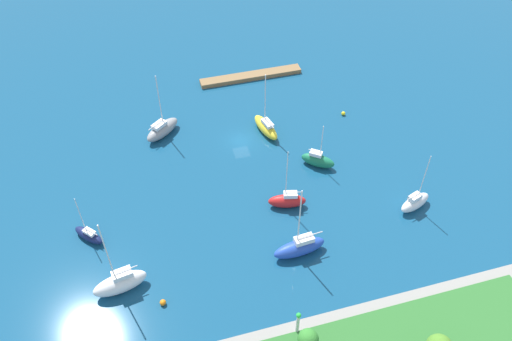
{
  "coord_description": "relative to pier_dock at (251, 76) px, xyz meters",
  "views": [
    {
      "loc": [
        14.31,
        59.16,
        52.93
      ],
      "look_at": [
        0.0,
        8.58,
        1.5
      ],
      "focal_mm": 36.06,
      "sensor_mm": 36.0,
      "label": 1
    }
  ],
  "objects": [
    {
      "name": "sailboat_gray_by_breakwater",
      "position": [
        17.63,
        11.51,
        0.77
      ],
      "size": [
        6.48,
        5.8,
        10.89
      ],
      "rotation": [
        0.0,
        0.0,
        3.81
      ],
      "color": "gray",
      "rests_on": "water"
    },
    {
      "name": "mooring_buoy_orange",
      "position": [
        22.11,
        41.81,
        -0.02
      ],
      "size": [
        0.73,
        0.73,
        0.73
      ],
      "primitive_type": "sphere",
      "color": "orange",
      "rests_on": "water"
    },
    {
      "name": "harbor_beacon",
      "position": [
        8.5,
        49.83,
        2.8
      ],
      "size": [
        0.56,
        0.56,
        3.73
      ],
      "color": "silver",
      "rests_on": "breakwater"
    },
    {
      "name": "mooring_buoy_yellow",
      "position": [
        -11.84,
        14.6,
        -0.05
      ],
      "size": [
        0.67,
        0.67,
        0.67
      ],
      "primitive_type": "sphere",
      "color": "yellow",
      "rests_on": "water"
    },
    {
      "name": "sailboat_green_along_channel",
      "position": [
        -3.42,
        24.75,
        0.7
      ],
      "size": [
        5.05,
        4.48,
        7.64
      ],
      "rotation": [
        0.0,
        0.0,
        2.48
      ],
      "color": "#19724C",
      "rests_on": "water"
    },
    {
      "name": "pier_dock",
      "position": [
        0.0,
        0.0,
        0.0
      ],
      "size": [
        18.48,
        2.15,
        0.76
      ],
      "primitive_type": "cube",
      "color": "olive",
      "rests_on": "ground"
    },
    {
      "name": "sailboat_white_center_basin",
      "position": [
        26.52,
        38.46,
        0.99
      ],
      "size": [
        6.68,
        3.24,
        12.1
      ],
      "rotation": [
        0.0,
        0.0,
        0.17
      ],
      "color": "white",
      "rests_on": "water"
    },
    {
      "name": "park_tree_east",
      "position": [
        8.42,
        52.55,
        3.86
      ],
      "size": [
        2.18,
        2.18,
        4.14
      ],
      "color": "brown",
      "rests_on": "shoreline_park"
    },
    {
      "name": "breakwater",
      "position": [
        6.07,
        49.83,
        0.13
      ],
      "size": [
        74.41,
        2.59,
        1.03
      ],
      "primitive_type": "cube",
      "color": "gray",
      "rests_on": "ground"
    },
    {
      "name": "sailboat_navy_lone_south",
      "position": [
        29.84,
        29.65,
        0.41
      ],
      "size": [
        4.18,
        4.38,
        7.49
      ],
      "rotation": [
        0.0,
        0.0,
        5.45
      ],
      "color": "#141E4C",
      "rests_on": "water"
    },
    {
      "name": "water",
      "position": [
        6.07,
        16.22,
        -0.38
      ],
      "size": [
        160.0,
        160.0,
        0.0
      ],
      "primitive_type": "plane",
      "color": "navy",
      "rests_on": "ground"
    },
    {
      "name": "sailboat_red_east_end",
      "position": [
        3.44,
        31.18,
        0.71
      ],
      "size": [
        5.42,
        2.97,
        10.02
      ],
      "rotation": [
        0.0,
        0.0,
        6.04
      ],
      "color": "red",
      "rests_on": "water"
    },
    {
      "name": "sailboat_yellow_near_pier",
      "position": [
        1.77,
        15.33,
        0.7
      ],
      "size": [
        3.28,
        6.73,
        10.62
      ],
      "rotation": [
        0.0,
        0.0,
        4.94
      ],
      "color": "yellow",
      "rests_on": "water"
    },
    {
      "name": "sailboat_white_mid_basin",
      "position": [
        -13.16,
        36.21,
        0.74
      ],
      "size": [
        5.3,
        3.3,
        9.47
      ],
      "rotation": [
        0.0,
        0.0,
        3.48
      ],
      "color": "white",
      "rests_on": "water"
    },
    {
      "name": "sailboat_blue_off_beacon",
      "position": [
        4.47,
        39.19,
        0.84
      ],
      "size": [
        6.94,
        2.53,
        11.6
      ],
      "rotation": [
        0.0,
        0.0,
        0.07
      ],
      "color": "#2347B2",
      "rests_on": "water"
    }
  ]
}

